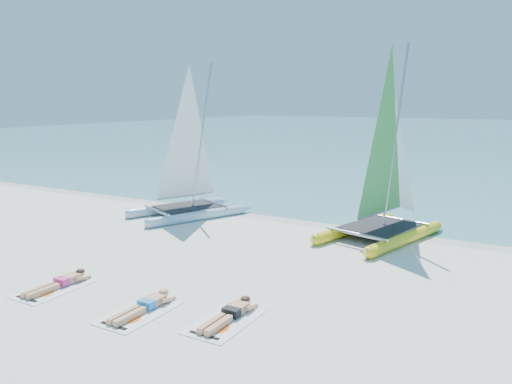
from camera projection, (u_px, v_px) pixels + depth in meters
The scene contains 11 objects.
ground at pixel (224, 260), 14.39m from camera, with size 140.00×140.00×0.00m, color white.
sea at pixel (478, 134), 68.16m from camera, with size 140.00×115.00×0.01m, color #72BABE.
wet_sand_strip at pixel (303, 220), 19.09m from camera, with size 140.00×1.40×0.01m, color silver.
catamaran_blue at pixel (188, 169), 19.55m from camera, with size 3.85×5.06×6.24m.
catamaran_yellow at pixel (389, 175), 16.59m from camera, with size 3.48×5.33×6.61m.
towel_a at pixel (54, 289), 12.14m from camera, with size 1.00×1.85×0.02m, color white.
sunbather_a at pixel (60, 282), 12.28m from camera, with size 0.37×1.73×0.26m.
towel_b at pixel (139, 313), 10.77m from camera, with size 1.00×1.85×0.02m, color white.
sunbather_b at pixel (145, 305), 10.91m from camera, with size 0.37×1.73×0.26m.
towel_c at pixel (225, 321), 10.35m from camera, with size 1.00×1.85×0.02m, color white.
sunbather_c at pixel (230, 313), 10.50m from camera, with size 0.37×1.73×0.26m.
Camera 1 is at (7.65, -11.52, 4.53)m, focal length 35.00 mm.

